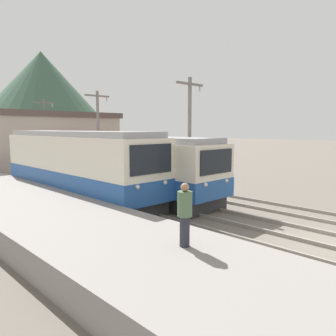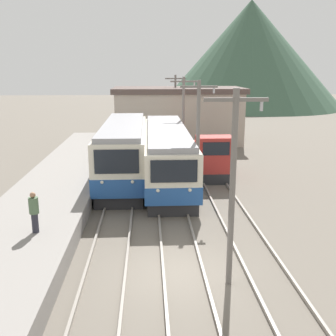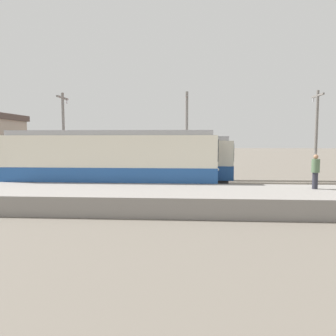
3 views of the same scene
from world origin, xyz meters
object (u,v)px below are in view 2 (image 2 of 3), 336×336
object	(u,v)px
shunting_locomotive	(211,159)
catenary_mast_mid	(198,136)
commuter_train_center	(167,156)
person_on_platform	(34,211)
catenary_mast_near	(233,182)
catenary_mast_far	(183,117)
catenary_mast_distant	(175,106)
commuter_train_left	(124,154)

from	to	relation	value
shunting_locomotive	catenary_mast_mid	size ratio (longest dim) A/B	0.71
commuter_train_center	person_on_platform	size ratio (longest dim) A/B	8.66
commuter_train_center	catenary_mast_mid	size ratio (longest dim) A/B	2.18
catenary_mast_near	catenary_mast_far	world-z (taller)	same
catenary_mast_near	person_on_platform	world-z (taller)	catenary_mast_near
shunting_locomotive	catenary_mast_distant	bearing A→B (deg)	96.50
commuter_train_center	person_on_platform	distance (m)	11.90
catenary_mast_near	catenary_mast_mid	world-z (taller)	same
commuter_train_center	catenary_mast_distant	distance (m)	13.91
catenary_mast_near	catenary_mast_far	size ratio (longest dim) A/B	1.00
catenary_mast_far	person_on_platform	xyz separation A→B (m)	(-7.21, -15.20, -1.83)
shunting_locomotive	catenary_mast_mid	xyz separation A→B (m)	(-1.49, -4.77, 2.41)
commuter_train_center	catenary_mast_mid	distance (m)	4.87
shunting_locomotive	catenary_mast_far	world-z (taller)	catenary_mast_far
commuter_train_left	catenary_mast_near	xyz separation A→B (m)	(4.31, -13.27, 1.87)
catenary_mast_distant	commuter_train_center	bearing A→B (deg)	-96.29
commuter_train_left	commuter_train_center	world-z (taller)	commuter_train_left
catenary_mast_near	catenary_mast_far	bearing A→B (deg)	90.00
catenary_mast_distant	person_on_platform	distance (m)	25.25
shunting_locomotive	catenary_mast_near	xyz separation A→B (m)	(-1.49, -13.70, 2.41)
commuter_train_left	catenary_mast_far	xyz separation A→B (m)	(4.31, 4.59, 1.87)
catenary_mast_far	person_on_platform	size ratio (longest dim) A/B	3.97
commuter_train_left	person_on_platform	world-z (taller)	commuter_train_left
catenary_mast_near	person_on_platform	bearing A→B (deg)	159.74
catenary_mast_far	catenary_mast_distant	bearing A→B (deg)	90.00
commuter_train_center	catenary_mast_far	xyz separation A→B (m)	(1.51, 4.76, 2.00)
shunting_locomotive	commuter_train_left	bearing A→B (deg)	-175.73
commuter_train_left	shunting_locomotive	distance (m)	5.84
catenary_mast_far	catenary_mast_distant	xyz separation A→B (m)	(0.00, 8.93, 0.00)
catenary_mast_distant	commuter_train_left	bearing A→B (deg)	-107.67
commuter_train_left	commuter_train_center	distance (m)	2.81
catenary_mast_mid	catenary_mast_distant	size ratio (longest dim) A/B	1.00
catenary_mast_near	catenary_mast_distant	xyz separation A→B (m)	(0.00, 26.79, 0.00)
catenary_mast_mid	person_on_platform	xyz separation A→B (m)	(-7.21, -6.27, -1.83)
catenary_mast_far	catenary_mast_distant	size ratio (longest dim) A/B	1.00
commuter_train_left	shunting_locomotive	world-z (taller)	commuter_train_left
commuter_train_center	catenary_mast_mid	world-z (taller)	catenary_mast_mid
commuter_train_left	catenary_mast_distant	world-z (taller)	catenary_mast_distant
catenary_mast_near	person_on_platform	size ratio (longest dim) A/B	3.97
catenary_mast_far	person_on_platform	bearing A→B (deg)	-115.36
shunting_locomotive	catenary_mast_distant	distance (m)	13.39
commuter_train_left	catenary_mast_near	world-z (taller)	catenary_mast_near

